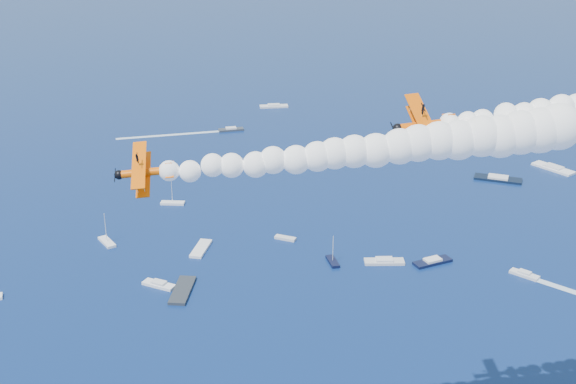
% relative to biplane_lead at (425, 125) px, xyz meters
% --- Properties ---
extents(biplane_lead, '(12.81, 13.59, 9.33)m').
position_rel_biplane_lead_xyz_m(biplane_lead, '(0.00, 0.00, 0.00)').
color(biplane_lead, '#EB5804').
extents(biplane_trail, '(11.06, 11.97, 8.37)m').
position_rel_biplane_lead_xyz_m(biplane_trail, '(-29.29, -20.73, -4.11)').
color(biplane_trail, '#FF6205').
extents(smoke_trail_trail, '(57.63, 51.22, 10.20)m').
position_rel_biplane_lead_xyz_m(smoke_trail_trail, '(-5.36, -6.78, -2.02)').
color(smoke_trail_trail, white).
extents(spectator_boats, '(206.96, 181.87, 0.70)m').
position_rel_biplane_lead_xyz_m(spectator_boats, '(-18.48, 90.29, -58.77)').
color(spectator_boats, '#313742').
rests_on(spectator_boats, ground).
extents(boat_wakes, '(253.78, 76.67, 0.04)m').
position_rel_biplane_lead_xyz_m(boat_wakes, '(8.08, 100.77, -59.09)').
color(boat_wakes, white).
rests_on(boat_wakes, ground).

